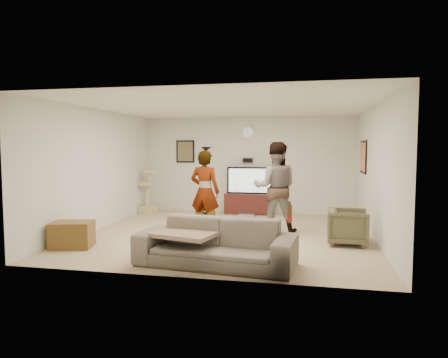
% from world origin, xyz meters
% --- Properties ---
extents(floor, '(5.50, 5.50, 0.02)m').
position_xyz_m(floor, '(0.00, 0.00, -0.01)').
color(floor, '#C2AE8E').
rests_on(floor, ground).
extents(ceiling, '(5.50, 5.50, 0.02)m').
position_xyz_m(ceiling, '(0.00, 0.00, 2.51)').
color(ceiling, white).
rests_on(ceiling, wall_back).
extents(wall_back, '(5.50, 0.04, 2.50)m').
position_xyz_m(wall_back, '(0.00, 2.75, 1.25)').
color(wall_back, white).
rests_on(wall_back, floor).
extents(wall_front, '(5.50, 0.04, 2.50)m').
position_xyz_m(wall_front, '(0.00, -2.75, 1.25)').
color(wall_front, white).
rests_on(wall_front, floor).
extents(wall_left, '(0.04, 5.50, 2.50)m').
position_xyz_m(wall_left, '(-2.75, 0.00, 1.25)').
color(wall_left, white).
rests_on(wall_left, floor).
extents(wall_right, '(0.04, 5.50, 2.50)m').
position_xyz_m(wall_right, '(2.75, 0.00, 1.25)').
color(wall_right, white).
rests_on(wall_right, floor).
extents(wall_clock, '(0.26, 0.04, 0.26)m').
position_xyz_m(wall_clock, '(0.00, 2.72, 2.10)').
color(wall_clock, white).
rests_on(wall_clock, wall_back).
extents(wall_speaker, '(0.25, 0.10, 0.10)m').
position_xyz_m(wall_speaker, '(0.00, 2.69, 1.38)').
color(wall_speaker, black).
rests_on(wall_speaker, wall_back).
extents(picture_back, '(0.42, 0.03, 0.52)m').
position_xyz_m(picture_back, '(-1.70, 2.73, 1.60)').
color(picture_back, brown).
rests_on(picture_back, wall_back).
extents(picture_right, '(0.03, 0.78, 0.62)m').
position_xyz_m(picture_right, '(2.73, 1.60, 1.50)').
color(picture_right, '#E6764B').
rests_on(picture_right, wall_right).
extents(tv_stand, '(1.25, 0.45, 0.52)m').
position_xyz_m(tv_stand, '(0.08, 2.50, 0.26)').
color(tv_stand, '#381512').
rests_on(tv_stand, floor).
extents(console_box, '(0.40, 0.30, 0.07)m').
position_xyz_m(console_box, '(0.07, 2.11, 0.04)').
color(console_box, '#B7B7C1').
rests_on(console_box, floor).
extents(tv, '(1.16, 0.08, 0.69)m').
position_xyz_m(tv, '(0.08, 2.50, 0.87)').
color(tv, black).
rests_on(tv, tv_stand).
extents(tv_screen, '(1.06, 0.01, 0.60)m').
position_xyz_m(tv_screen, '(0.08, 2.46, 0.87)').
color(tv_screen, '#ABCC2E').
rests_on(tv_screen, tv).
extents(floor_lamp, '(0.32, 0.32, 1.72)m').
position_xyz_m(floor_lamp, '(-1.01, 2.26, 0.86)').
color(floor_lamp, black).
rests_on(floor_lamp, floor).
extents(cat_tree, '(0.41, 0.41, 1.14)m').
position_xyz_m(cat_tree, '(-2.53, 2.07, 0.57)').
color(cat_tree, tan).
rests_on(cat_tree, floor).
extents(person_left, '(0.65, 0.48, 1.66)m').
position_xyz_m(person_left, '(-0.47, 0.04, 0.83)').
color(person_left, '#B2B2B2').
rests_on(person_left, floor).
extents(person_right, '(0.93, 0.75, 1.82)m').
position_xyz_m(person_right, '(0.91, 0.34, 0.91)').
color(person_right, navy).
rests_on(person_right, floor).
extents(sofa, '(2.36, 1.13, 0.67)m').
position_xyz_m(sofa, '(0.24, -2.13, 0.33)').
color(sofa, '#686053').
rests_on(sofa, floor).
extents(throw_blanket, '(1.04, 0.90, 0.06)m').
position_xyz_m(throw_blanket, '(-0.21, -2.13, 0.45)').
color(throw_blanket, tan).
rests_on(throw_blanket, sofa).
extents(beer_bottle, '(0.06, 0.06, 0.25)m').
position_xyz_m(beer_bottle, '(1.29, -2.13, 0.79)').
color(beer_bottle, '#462910').
rests_on(beer_bottle, sofa).
extents(armchair, '(0.72, 0.70, 0.63)m').
position_xyz_m(armchair, '(2.24, -0.42, 0.31)').
color(armchair, brown).
rests_on(armchair, floor).
extents(side_table, '(0.77, 0.65, 0.45)m').
position_xyz_m(side_table, '(-2.40, -1.60, 0.22)').
color(side_table, brown).
rests_on(side_table, floor).
extents(toy_ball, '(0.06, 0.06, 0.06)m').
position_xyz_m(toy_ball, '(-1.01, -0.60, 0.03)').
color(toy_ball, '#11ABA1').
rests_on(toy_ball, floor).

